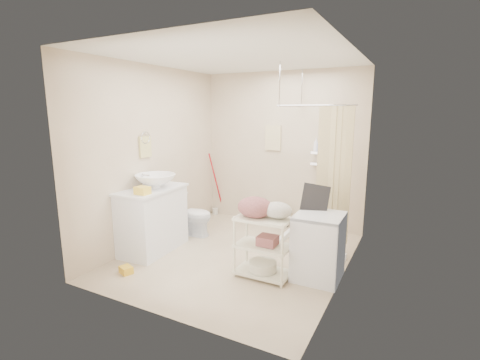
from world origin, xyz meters
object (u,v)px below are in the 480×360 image
(vanity, at_px, (153,219))
(laundry_rack, at_px, (263,241))
(washing_machine, at_px, (318,247))
(toilet, at_px, (192,214))

(vanity, bearing_deg, laundry_rack, -4.36)
(washing_machine, bearing_deg, vanity, -174.98)
(vanity, xyz_separation_m, laundry_rack, (1.71, -0.03, -0.01))
(washing_machine, height_order, laundry_rack, laundry_rack)
(laundry_rack, bearing_deg, vanity, 178.96)
(washing_machine, bearing_deg, toilet, 165.21)
(vanity, height_order, washing_machine, vanity)
(toilet, bearing_deg, vanity, 166.22)
(vanity, height_order, toilet, vanity)
(vanity, distance_m, toilet, 0.80)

